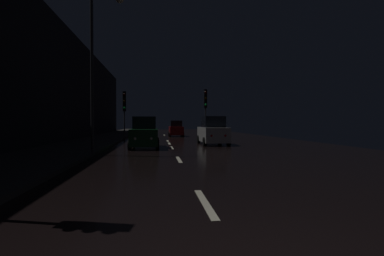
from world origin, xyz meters
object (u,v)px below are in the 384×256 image
Objects in this scene: streetlamp_overhead at (100,50)px; car_parked_right_far at (213,132)px; traffic_light_far_right at (206,103)px; car_approaching_headlights at (145,134)px; car_distant_taillights at (176,129)px; traffic_light_far_left at (124,105)px.

streetlamp_overhead is 10.46m from car_parked_right_far.
traffic_light_far_right is 1.25× the size of car_approaching_headlights.
traffic_light_far_right is 0.62× the size of streetlamp_overhead.
car_distant_taillights is at bearing 8.31° from car_parked_right_far.
traffic_light_far_left is at bearing 48.53° from car_parked_right_far.
streetlamp_overhead reaches higher than traffic_light_far_right.
traffic_light_far_left reaches higher than car_distant_taillights.
car_approaching_headlights is 15.80m from car_distant_taillights.
car_distant_taillights is (5.40, 6.70, -2.49)m from traffic_light_far_left.
traffic_light_far_right is (8.12, 1.38, 0.37)m from traffic_light_far_left.
traffic_light_far_left is 10.06m from car_parked_right_far.
car_parked_right_far is 1.12× the size of car_distant_taillights.
car_approaching_headlights is at bearing 168.58° from car_distant_taillights.
traffic_light_far_left is 12.93m from streetlamp_overhead.
car_distant_taillights is at bearing 75.08° from streetlamp_overhead.
traffic_light_far_left is 1.09× the size of car_parked_right_far.
car_parked_right_far is 13.31m from car_distant_taillights.
traffic_light_far_left is 8.25m from traffic_light_far_right.
traffic_light_far_right reaches higher than traffic_light_far_left.
car_parked_right_far reaches higher than car_approaching_headlights.
traffic_light_far_right reaches higher than car_distant_taillights.
car_approaching_headlights is (2.27, -8.79, -2.42)m from traffic_light_far_left.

